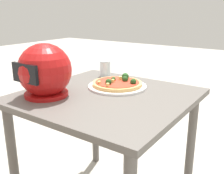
# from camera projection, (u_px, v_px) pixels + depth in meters

# --- Properties ---
(dining_table) EXTENTS (0.85, 0.83, 0.71)m
(dining_table) POSITION_uv_depth(u_px,v_px,m) (106.00, 112.00, 1.41)
(dining_table) COLOR #5B5651
(dining_table) RESTS_ON ground
(pizza_plate) EXTENTS (0.33, 0.33, 0.01)m
(pizza_plate) POSITION_uv_depth(u_px,v_px,m) (117.00, 86.00, 1.50)
(pizza_plate) COLOR white
(pizza_plate) RESTS_ON dining_table
(pizza) EXTENTS (0.28, 0.28, 0.06)m
(pizza) POSITION_uv_depth(u_px,v_px,m) (118.00, 83.00, 1.50)
(pizza) COLOR tan
(pizza) RESTS_ON pizza_plate
(motorcycle_helmet) EXTENTS (0.27, 0.27, 0.27)m
(motorcycle_helmet) POSITION_uv_depth(u_px,v_px,m) (45.00, 71.00, 1.32)
(motorcycle_helmet) COLOR #B21414
(motorcycle_helmet) RESTS_ON dining_table
(drinking_glass) EXTENTS (0.07, 0.07, 0.10)m
(drinking_glass) POSITION_uv_depth(u_px,v_px,m) (105.00, 69.00, 1.73)
(drinking_glass) COLOR silver
(drinking_glass) RESTS_ON dining_table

